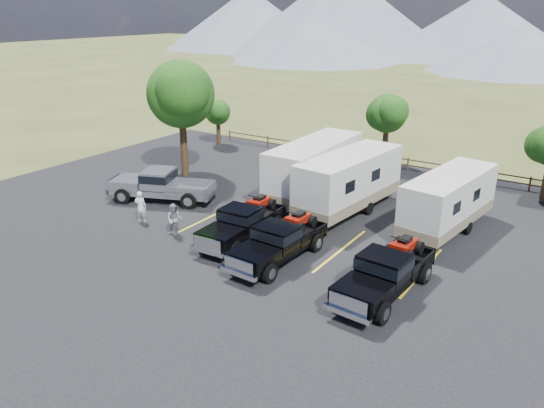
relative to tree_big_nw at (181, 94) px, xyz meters
The scene contains 17 objects.
ground 16.44m from the tree_big_nw, 35.73° to the right, with size 320.00×320.00×0.00m, color #454D20.
asphalt_lot 14.99m from the tree_big_nw, 25.65° to the right, with size 44.00×34.00×0.04m, color black.
stall_lines 14.61m from the tree_big_nw, 21.83° to the right, with size 12.12×5.50×0.01m.
tree_big_nw is the anchor object (origin of this frame).
tree_north 14.61m from the tree_big_nw, 43.53° to the left, with size 3.46×3.24×5.25m.
tree_nw_small 9.15m from the tree_big_nw, 113.52° to the left, with size 2.59×2.43×3.85m.
rail_fence 18.06m from the tree_big_nw, 33.08° to the left, with size 36.12×0.12×1.00m.
mountain_range 97.10m from the tree_big_nw, 87.10° to the left, with size 209.00×71.00×20.00m.
rig_left 12.71m from the tree_big_nw, 33.60° to the right, with size 2.28×5.91×1.94m.
rig_center 15.38m from the tree_big_nw, 30.62° to the right, with size 2.27×5.95×1.96m.
rig_right 19.97m from the tree_big_nw, 23.29° to the right, with size 2.47×6.19×2.03m.
trailer_left 10.50m from the tree_big_nw, ahead, with size 2.70×9.99×3.48m.
trailer_center 13.08m from the tree_big_nw, ahead, with size 3.27×9.63×3.33m.
trailer_right 18.42m from the tree_big_nw, ahead, with size 3.16×8.82×3.05m.
pickup_silver 6.99m from the tree_big_nw, 62.37° to the right, with size 6.70×4.29×1.92m.
person_a 9.84m from the tree_big_nw, 63.41° to the right, with size 0.63×0.41×1.73m, color white.
person_b 11.48m from the tree_big_nw, 50.43° to the right, with size 0.82×0.64×1.69m, color gray.
Camera 1 is at (11.99, -17.02, 11.02)m, focal length 35.00 mm.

